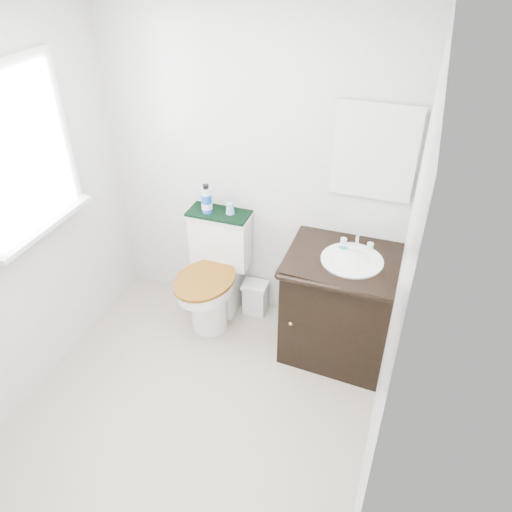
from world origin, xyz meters
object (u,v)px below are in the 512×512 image
Objects in this scene: trash_bin at (255,297)px; vanity at (342,303)px; mouthwash_bottle at (207,200)px; cup at (230,209)px; toilet at (215,277)px.

vanity is at bearing -15.40° from trash_bin.
mouthwash_bottle reaches higher than cup.
vanity reaches higher than toilet.
toilet is at bearing -153.89° from trash_bin.
mouthwash_bottle is at bearing 171.32° from vanity.
vanity is 4.20× the size of mouthwash_bottle.
mouthwash_bottle is (-0.36, -0.03, 0.83)m from trash_bin.
cup is (0.09, 0.14, 0.54)m from toilet.
cup is at bearing 57.85° from toilet.
mouthwash_bottle reaches higher than vanity.
cup reaches higher than vanity.
toilet reaches higher than trash_bin.
toilet is 0.93× the size of vanity.
toilet is 0.99m from vanity.
cup is at bearing 167.67° from vanity.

